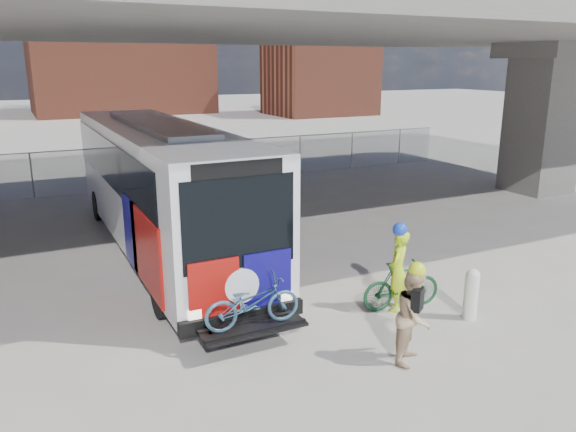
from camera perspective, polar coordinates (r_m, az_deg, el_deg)
ground at (r=14.32m, az=-1.27°, el=-6.09°), size 160.00×160.00×0.00m
bus at (r=16.13m, az=-12.90°, el=3.77°), size 2.67×12.91×3.69m
overpass at (r=17.09m, az=-7.50°, el=19.61°), size 40.00×16.00×7.95m
chainlink_fence at (r=25.02m, az=-13.19°, el=6.15°), size 30.00×0.06×30.00m
brick_buildings at (r=60.69m, az=-20.69°, el=14.53°), size 54.00×22.00×12.00m
bollard at (r=12.42m, az=18.13°, el=-7.37°), size 0.29×0.29×1.11m
cyclist_hivis at (r=12.34m, az=11.10°, el=-5.24°), size 0.78×0.75×1.98m
cyclist_tan at (r=10.36m, az=12.69°, el=-9.79°), size 1.06×1.02×1.89m
bike_parked at (r=12.56m, az=11.47°, el=-6.90°), size 1.87×0.80×1.09m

